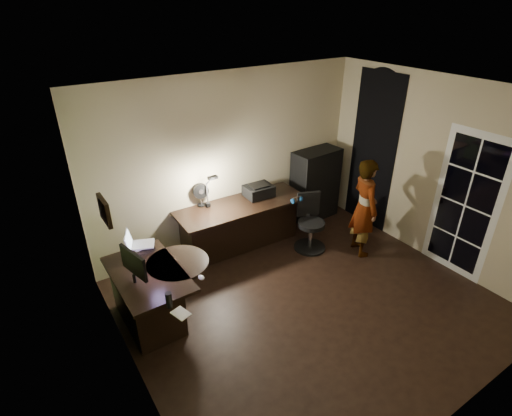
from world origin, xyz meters
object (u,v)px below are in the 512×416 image
desk_left (151,296)px  monitor (133,272)px  person (364,208)px  desk_right (242,226)px  cabinet (315,184)px  office_chair (311,224)px

desk_left → monitor: (-0.18, -0.09, 0.50)m
monitor → person: 3.45m
desk_right → cabinet: (1.62, 0.15, 0.25)m
office_chair → person: size_ratio=0.58×
cabinet → person: person is taller
monitor → desk_left: bearing=14.6°
desk_right → monitor: size_ratio=4.38×
desk_right → monitor: bearing=-154.1°
monitor → desk_right: bearing=10.5°
cabinet → office_chair: bearing=-137.0°
desk_left → monitor: size_ratio=2.65×
monitor → office_chair: bearing=-8.7°
desk_left → desk_right: desk_right is taller
desk_right → cabinet: bearing=7.2°
desk_left → office_chair: (2.67, 0.15, 0.09)m
desk_right → monitor: 2.20m
cabinet → office_chair: (-0.74, -0.78, -0.18)m
cabinet → monitor: cabinet is taller
office_chair → desk_right: bearing=166.1°
monitor → person: bearing=-17.6°
desk_right → office_chair: bearing=-33.9°
desk_left → monitor: monitor is taller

